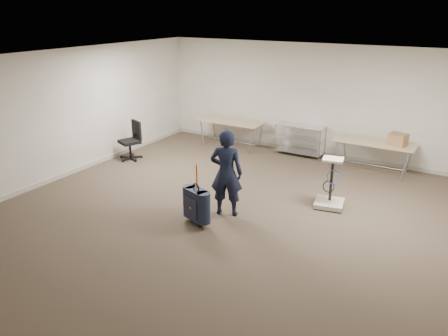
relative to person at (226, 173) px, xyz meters
The scene contains 10 objects.
ground 0.87m from the person, 111.67° to the right, with size 9.00×9.00×0.00m, color #473A2B.
room_shell 1.35m from the person, 95.66° to the left, with size 8.00×9.00×9.00m.
folding_table_left 4.19m from the person, 118.68° to the left, with size 1.80×0.75×0.73m.
folding_table_right 4.09m from the person, 64.02° to the left, with size 1.80×0.75×0.73m.
wire_shelf 3.94m from the person, 91.60° to the left, with size 1.22×0.47×0.80m.
person is the anchor object (origin of this frame).
suitcase 0.80m from the person, 110.81° to the right, with size 0.46×0.35×1.12m.
office_chair 3.95m from the person, 157.96° to the left, with size 0.59×0.59×0.97m.
equipment_cart 2.09m from the person, 40.02° to the left, with size 0.62×0.62×0.98m.
cardboard_box 4.27m from the person, 57.65° to the left, with size 0.37×0.28×0.28m, color #9B6A48.
Camera 1 is at (3.83, -6.04, 3.63)m, focal length 35.00 mm.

